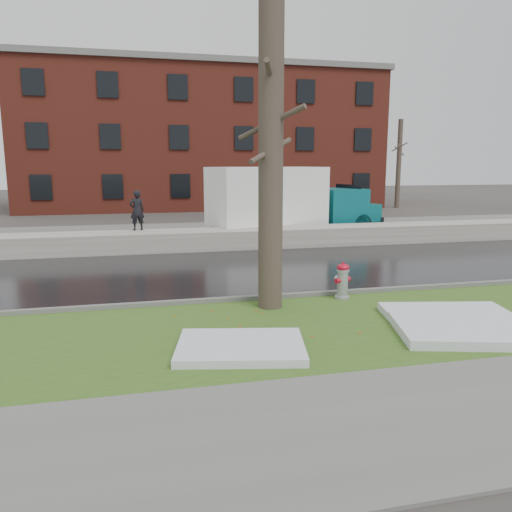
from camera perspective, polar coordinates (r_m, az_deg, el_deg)
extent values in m
plane|color=#47423D|center=(11.21, 2.96, -6.40)|extent=(120.00, 120.00, 0.00)
cube|color=#2D4E1A|center=(10.06, 4.97, -8.28)|extent=(60.00, 4.50, 0.04)
cube|color=slate|center=(6.89, 15.22, -17.80)|extent=(60.00, 3.00, 0.05)
cube|color=black|center=(15.44, -1.69, -1.63)|extent=(60.00, 7.00, 0.03)
cube|color=slate|center=(23.71, -5.83, 2.57)|extent=(60.00, 9.00, 0.03)
cube|color=slate|center=(12.11, 1.64, -4.75)|extent=(60.00, 0.15, 0.14)
cube|color=#B5B1A5|center=(19.44, -4.19, 1.94)|extent=(60.00, 1.60, 0.75)
cube|color=maroon|center=(40.64, -6.32, 12.87)|extent=(26.00, 12.00, 10.00)
cylinder|color=brown|center=(36.42, -18.24, 9.95)|extent=(0.36, 0.36, 6.50)
cylinder|color=brown|center=(36.43, -18.33, 11.44)|extent=(0.84, 1.62, 0.73)
cylinder|color=brown|center=(36.46, -18.41, 12.85)|extent=(1.08, 1.26, 0.66)
cylinder|color=brown|center=(36.42, -18.27, 10.50)|extent=(1.40, 0.61, 0.63)
cylinder|color=brown|center=(39.21, 16.00, 10.07)|extent=(0.36, 0.36, 6.50)
cylinder|color=brown|center=(39.23, 16.07, 11.45)|extent=(0.84, 1.62, 0.73)
cylinder|color=brown|center=(39.26, 16.14, 12.76)|extent=(1.08, 1.26, 0.66)
cylinder|color=brown|center=(39.22, 16.03, 10.58)|extent=(1.40, 0.61, 0.63)
cylinder|color=#A4A8AC|center=(12.20, 9.87, -3.07)|extent=(0.33, 0.33, 0.77)
ellipsoid|color=red|center=(12.12, 9.93, -1.29)|extent=(0.38, 0.38, 0.18)
cylinder|color=red|center=(12.10, 9.94, -0.83)|extent=(0.07, 0.07, 0.06)
cylinder|color=red|center=(12.07, 9.33, -2.81)|extent=(0.15, 0.15, 0.12)
cylinder|color=red|center=(12.29, 10.42, -2.61)|extent=(0.15, 0.15, 0.12)
cylinder|color=#A4A8AC|center=(12.29, 9.37, -2.58)|extent=(0.18, 0.16, 0.15)
cylinder|color=brown|center=(11.01, 1.70, 11.45)|extent=(0.68, 0.68, 6.80)
cylinder|color=brown|center=(11.04, 1.72, 14.98)|extent=(1.23, 1.31, 0.71)
cylinder|color=brown|center=(11.14, 1.75, 19.46)|extent=(0.67, 1.43, 0.64)
cylinder|color=brown|center=(11.01, 1.70, 11.95)|extent=(1.18, 0.96, 0.61)
cube|color=black|center=(22.24, 3.90, 3.57)|extent=(7.23, 2.78, 0.20)
cube|color=white|center=(21.52, 1.28, 6.87)|extent=(5.32, 3.47, 2.45)
cube|color=#0B6067|center=(23.65, 9.25, 5.74)|extent=(2.58, 2.65, 1.54)
cube|color=#0B6067|center=(24.50, 11.66, 4.97)|extent=(1.57, 2.21, 0.82)
cube|color=black|center=(24.00, 10.49, 7.08)|extent=(0.55, 1.77, 0.82)
cube|color=black|center=(20.37, -6.06, 2.07)|extent=(1.78, 1.46, 0.61)
cylinder|color=black|center=(23.42, 11.93, 3.49)|extent=(1.03, 0.52, 1.00)
cylinder|color=black|center=(24.89, 9.09, 3.99)|extent=(1.03, 0.52, 1.00)
cylinder|color=black|center=(20.98, 3.20, 2.91)|extent=(1.03, 0.52, 1.00)
cylinder|color=black|center=(22.60, 0.66, 3.47)|extent=(1.03, 0.52, 1.00)
cylinder|color=black|center=(20.26, -0.29, 2.66)|extent=(1.03, 0.52, 1.00)
cylinder|color=black|center=(21.94, -2.65, 3.25)|extent=(1.03, 0.52, 1.00)
imported|color=black|center=(19.58, -13.45, 5.08)|extent=(0.63, 0.49, 1.52)
cube|color=silver|center=(11.09, 21.60, -6.68)|extent=(2.95, 2.49, 0.16)
cube|color=silver|center=(8.84, -1.75, -10.33)|extent=(2.48, 2.02, 0.14)
cube|color=silver|center=(10.45, 23.47, -7.79)|extent=(3.18, 2.49, 0.18)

